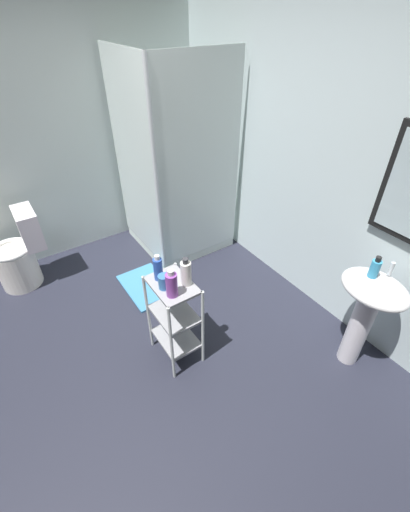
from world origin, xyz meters
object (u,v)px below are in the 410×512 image
at_px(toilet, 20,256).
at_px(storage_cart, 174,315).
at_px(bath_mat, 147,286).
at_px(conditioner_bottle_purple, 172,284).
at_px(pedestal_sink, 368,306).
at_px(hand_soap_bottle, 375,268).
at_px(shampoo_bottle_blue, 158,269).
at_px(lotion_bottle_white, 186,273).
at_px(shower_stall, 175,210).
at_px(rinse_cup, 164,282).

xyz_separation_m(toilet, storage_cart, (1.60, 0.80, 0.12)).
relative_size(toilet, bath_mat, 1.27).
relative_size(conditioner_bottle_purple, bath_mat, 0.34).
xyz_separation_m(pedestal_sink, conditioner_bottle_purple, (-0.71, -1.14, 0.25)).
height_order(toilet, hand_soap_bottle, hand_soap_bottle).
bearing_deg(shampoo_bottle_blue, toilet, -153.30).
distance_m(hand_soap_bottle, lotion_bottle_white, 1.24).
distance_m(shampoo_bottle_blue, lotion_bottle_white, 0.20).
height_order(storage_cart, bath_mat, storage_cart).
distance_m(shower_stall, shampoo_bottle_blue, 1.49).
height_order(pedestal_sink, conditioner_bottle_purple, conditioner_bottle_purple).
bearing_deg(lotion_bottle_white, toilet, -151.82).
xyz_separation_m(shower_stall, lotion_bottle_white, (1.35, -0.67, 0.37)).
height_order(toilet, conditioner_bottle_purple, conditioner_bottle_purple).
xyz_separation_m(shampoo_bottle_blue, rinse_cup, (0.10, -0.01, -0.04)).
height_order(pedestal_sink, toilet, pedestal_sink).
bearing_deg(bath_mat, rinse_cup, -13.43).
xyz_separation_m(toilet, bath_mat, (0.75, 0.94, -0.31)).
xyz_separation_m(shampoo_bottle_blue, bath_mat, (-0.75, 0.19, -0.82)).
distance_m(pedestal_sink, conditioner_bottle_purple, 1.37).
distance_m(conditioner_bottle_purple, rinse_cup, 0.10).
distance_m(pedestal_sink, storage_cart, 1.36).
bearing_deg(pedestal_sink, shower_stall, -170.82).
xyz_separation_m(toilet, rinse_cup, (1.60, 0.74, 0.48)).
bearing_deg(storage_cart, conditioner_bottle_purple, -27.78).
bearing_deg(conditioner_bottle_purple, bath_mat, 168.38).
bearing_deg(conditioner_bottle_purple, rinse_cup, -173.93).
bearing_deg(bath_mat, pedestal_sink, 29.98).
height_order(shower_stall, conditioner_bottle_purple, shower_stall).
bearing_deg(shower_stall, bath_mat, -53.60).
distance_m(pedestal_sink, lotion_bottle_white, 1.28).
bearing_deg(rinse_cup, lotion_bottle_white, 71.30).
distance_m(toilet, hand_soap_bottle, 3.07).
relative_size(hand_soap_bottle, rinse_cup, 1.55).
bearing_deg(toilet, lotion_bottle_white, 28.18).
height_order(conditioner_bottle_purple, bath_mat, conditioner_bottle_purple).
xyz_separation_m(storage_cart, conditioner_bottle_purple, (0.09, -0.05, 0.40)).
relative_size(shower_stall, storage_cart, 2.70).
height_order(lotion_bottle_white, rinse_cup, lotion_bottle_white).
bearing_deg(rinse_cup, pedestal_sink, 55.33).
height_order(hand_soap_bottle, rinse_cup, hand_soap_bottle).
distance_m(pedestal_sink, bath_mat, 1.99).
bearing_deg(hand_soap_bottle, lotion_bottle_white, -124.37).
distance_m(shower_stall, rinse_cup, 1.57).
height_order(rinse_cup, bath_mat, rinse_cup).
xyz_separation_m(pedestal_sink, shampoo_bottle_blue, (-0.90, -1.14, 0.25)).
relative_size(toilet, storage_cart, 1.03).
distance_m(shower_stall, lotion_bottle_white, 1.55).
distance_m(toilet, bath_mat, 1.24).
distance_m(shower_stall, toilet, 1.59).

